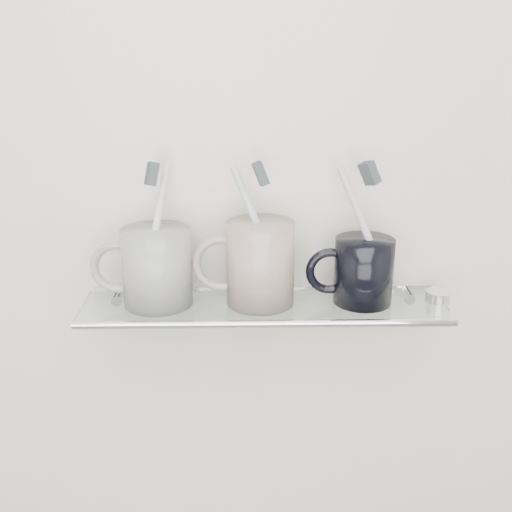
{
  "coord_description": "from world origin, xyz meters",
  "views": [
    {
      "loc": [
        -0.03,
        0.23,
        1.46
      ],
      "look_at": [
        -0.01,
        1.04,
        1.17
      ],
      "focal_mm": 45.0,
      "sensor_mm": 36.0,
      "label": 1
    }
  ],
  "objects_px": {
    "mug_left": "(157,267)",
    "mug_center": "(260,263)",
    "shelf_glass": "(264,306)",
    "mug_right": "(364,271)"
  },
  "relations": [
    {
      "from": "shelf_glass",
      "to": "mug_left",
      "type": "xyz_separation_m",
      "value": [
        -0.15,
        0.0,
        0.06
      ]
    },
    {
      "from": "mug_right",
      "to": "shelf_glass",
      "type": "bearing_deg",
      "value": -155.01
    },
    {
      "from": "shelf_glass",
      "to": "mug_center",
      "type": "bearing_deg",
      "value": 136.94
    },
    {
      "from": "mug_center",
      "to": "mug_right",
      "type": "distance_m",
      "value": 0.14
    },
    {
      "from": "mug_center",
      "to": "mug_right",
      "type": "bearing_deg",
      "value": -24.74
    },
    {
      "from": "shelf_glass",
      "to": "mug_left",
      "type": "distance_m",
      "value": 0.16
    },
    {
      "from": "mug_center",
      "to": "shelf_glass",
      "type": "bearing_deg",
      "value": -67.8
    },
    {
      "from": "shelf_glass",
      "to": "mug_center",
      "type": "xyz_separation_m",
      "value": [
        -0.01,
        0.0,
        0.06
      ]
    },
    {
      "from": "mug_left",
      "to": "shelf_glass",
      "type": "bearing_deg",
      "value": 3.37
    },
    {
      "from": "mug_left",
      "to": "mug_center",
      "type": "height_order",
      "value": "mug_center"
    }
  ]
}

